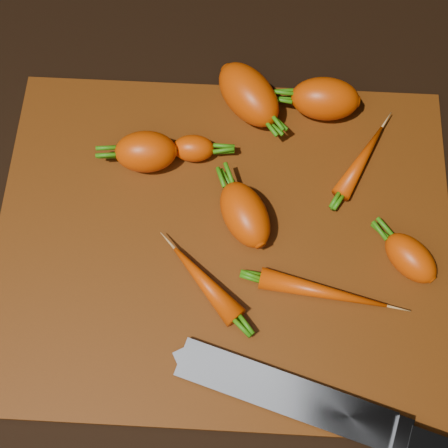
{
  "coord_description": "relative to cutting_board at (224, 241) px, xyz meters",
  "views": [
    {
      "loc": [
        0.01,
        -0.24,
        0.65
      ],
      "look_at": [
        0.0,
        0.01,
        0.03
      ],
      "focal_mm": 50.0,
      "sensor_mm": 36.0,
      "label": 1
    }
  ],
  "objects": [
    {
      "name": "carrot_4",
      "position": [
        -0.04,
        0.1,
        0.02
      ],
      "size": [
        0.05,
        0.03,
        0.03
      ],
      "primitive_type": "ellipsoid",
      "rotation": [
        0.0,
        0.0,
        0.02
      ],
      "color": "#D13D00",
      "rests_on": "cutting_board"
    },
    {
      "name": "carrot_1",
      "position": [
        0.02,
        0.17,
        0.03
      ],
      "size": [
        0.1,
        0.11,
        0.05
      ],
      "primitive_type": "ellipsoid",
      "rotation": [
        0.0,
        0.0,
        -0.9
      ],
      "color": "#D13D00",
      "rests_on": "cutting_board"
    },
    {
      "name": "carrot_5",
      "position": [
        0.2,
        -0.02,
        0.02
      ],
      "size": [
        0.07,
        0.07,
        0.04
      ],
      "primitive_type": "ellipsoid",
      "rotation": [
        0.0,
        0.0,
        2.32
      ],
      "color": "#D13D00",
      "rests_on": "cutting_board"
    },
    {
      "name": "carrot_7",
      "position": [
        0.11,
        -0.06,
        0.02
      ],
      "size": [
        0.14,
        0.05,
        0.02
      ],
      "primitive_type": "ellipsoid",
      "rotation": [
        0.0,
        0.0,
        -0.18
      ],
      "color": "#D13D00",
      "rests_on": "cutting_board"
    },
    {
      "name": "carrot_3",
      "position": [
        0.11,
        0.17,
        0.03
      ],
      "size": [
        0.08,
        0.05,
        0.05
      ],
      "primitive_type": "ellipsoid",
      "rotation": [
        0.0,
        0.0,
        3.1
      ],
      "color": "#D13D00",
      "rests_on": "cutting_board"
    },
    {
      "name": "carrot_8",
      "position": [
        -0.02,
        -0.06,
        0.02
      ],
      "size": [
        0.09,
        0.09,
        0.03
      ],
      "primitive_type": "ellipsoid",
      "rotation": [
        0.0,
        0.0,
        2.33
      ],
      "color": "#D13D00",
      "rests_on": "cutting_board"
    },
    {
      "name": "carrot_2",
      "position": [
        0.02,
        0.02,
        0.03
      ],
      "size": [
        0.08,
        0.09,
        0.05
      ],
      "primitive_type": "ellipsoid",
      "rotation": [
        0.0,
        0.0,
        2.05
      ],
      "color": "#D13D00",
      "rests_on": "cutting_board"
    },
    {
      "name": "ground",
      "position": [
        0.0,
        0.0,
        -0.01
      ],
      "size": [
        2.0,
        2.0,
        0.01
      ],
      "primitive_type": "cube",
      "color": "black"
    },
    {
      "name": "cutting_board",
      "position": [
        0.0,
        0.0,
        0.0
      ],
      "size": [
        0.5,
        0.4,
        0.01
      ],
      "primitive_type": "cube",
      "color": "#75340A",
      "rests_on": "ground"
    },
    {
      "name": "carrot_6",
      "position": [
        0.15,
        0.1,
        0.02
      ],
      "size": [
        0.07,
        0.1,
        0.02
      ],
      "primitive_type": "ellipsoid",
      "rotation": [
        0.0,
        0.0,
        1.06
      ],
      "color": "#D13D00",
      "rests_on": "cutting_board"
    },
    {
      "name": "knife",
      "position": [
        0.09,
        -0.17,
        0.01
      ],
      "size": [
        0.35,
        0.13,
        0.02
      ],
      "rotation": [
        0.0,
        0.0,
        -0.29
      ],
      "color": "gray",
      "rests_on": "cutting_board"
    },
    {
      "name": "carrot_0",
      "position": [
        -0.09,
        0.09,
        0.03
      ],
      "size": [
        0.07,
        0.05,
        0.05
      ],
      "primitive_type": "ellipsoid",
      "rotation": [
        0.0,
        0.0,
        3.23
      ],
      "color": "#D13D00",
      "rests_on": "cutting_board"
    }
  ]
}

